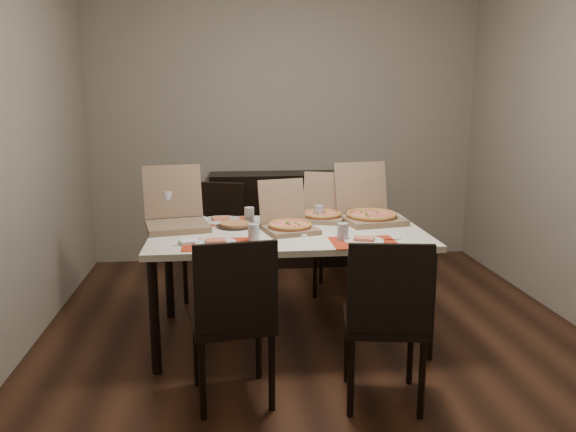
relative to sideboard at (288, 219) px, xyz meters
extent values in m
cube|color=#3B2012|center=(0.00, -1.78, -0.46)|extent=(3.80, 4.00, 0.02)
cube|color=gray|center=(0.00, 0.23, 0.85)|extent=(3.80, 0.02, 2.60)
cube|color=gray|center=(-1.91, -1.78, 0.85)|extent=(0.02, 4.00, 2.60)
cube|color=black|center=(0.00, 0.00, 0.00)|extent=(1.50, 0.40, 0.90)
cube|color=beige|center=(-0.19, -1.73, 0.28)|extent=(1.80, 1.00, 0.04)
cylinder|color=black|center=(-1.03, -2.17, -0.10)|extent=(0.06, 0.06, 0.71)
cylinder|color=black|center=(0.65, -2.17, -0.10)|extent=(0.06, 0.06, 0.71)
cylinder|color=black|center=(-1.03, -1.29, -0.10)|extent=(0.06, 0.06, 0.71)
cylinder|color=black|center=(0.65, -1.29, -0.10)|extent=(0.06, 0.06, 0.71)
cube|color=black|center=(-0.58, -2.50, 0.00)|extent=(0.47, 0.47, 0.04)
cube|color=black|center=(-0.55, -2.69, 0.25)|extent=(0.42, 0.09, 0.46)
cylinder|color=black|center=(-0.73, -2.70, -0.24)|extent=(0.04, 0.04, 0.43)
cylinder|color=black|center=(-0.37, -2.65, -0.24)|extent=(0.04, 0.04, 0.43)
cylinder|color=black|center=(-0.78, -2.34, -0.24)|extent=(0.04, 0.04, 0.43)
cylinder|color=black|center=(-0.42, -2.30, -0.24)|extent=(0.04, 0.04, 0.43)
cube|color=black|center=(0.23, -2.61, 0.00)|extent=(0.48, 0.48, 0.04)
cube|color=black|center=(0.20, -2.79, 0.25)|extent=(0.42, 0.10, 0.46)
cylinder|color=black|center=(0.02, -2.76, -0.24)|extent=(0.04, 0.04, 0.43)
cylinder|color=black|center=(0.38, -2.81, -0.24)|extent=(0.04, 0.04, 0.43)
cylinder|color=black|center=(0.08, -2.40, -0.24)|extent=(0.04, 0.04, 0.43)
cylinder|color=black|center=(0.44, -2.46, -0.24)|extent=(0.04, 0.04, 0.43)
cube|color=black|center=(-0.71, -0.91, 0.00)|extent=(0.53, 0.53, 0.04)
cube|color=black|center=(-0.65, -0.73, 0.25)|extent=(0.41, 0.15, 0.46)
cylinder|color=black|center=(-0.48, -0.79, -0.24)|extent=(0.04, 0.04, 0.43)
cylinder|color=black|center=(-0.82, -0.69, -0.24)|extent=(0.04, 0.04, 0.43)
cylinder|color=black|center=(-0.59, -1.14, -0.24)|extent=(0.04, 0.04, 0.43)
cylinder|color=black|center=(-0.93, -1.03, -0.24)|extent=(0.04, 0.04, 0.43)
cube|color=black|center=(0.34, -0.89, 0.00)|extent=(0.53, 0.53, 0.04)
cube|color=black|center=(0.39, -0.71, 0.25)|extent=(0.41, 0.15, 0.46)
cylinder|color=black|center=(0.56, -0.77, -0.24)|extent=(0.04, 0.04, 0.43)
cylinder|color=black|center=(0.22, -0.66, -0.24)|extent=(0.04, 0.04, 0.43)
cylinder|color=black|center=(0.46, -1.11, -0.24)|extent=(0.04, 0.04, 0.43)
cylinder|color=black|center=(0.11, -1.01, -0.24)|extent=(0.04, 0.04, 0.43)
cube|color=red|center=(-0.66, -2.04, 0.30)|extent=(0.40, 0.30, 0.00)
cylinder|color=white|center=(-0.66, -2.04, 0.31)|extent=(0.25, 0.25, 0.01)
cube|color=#FAC67D|center=(-0.66, -2.04, 0.33)|extent=(0.13, 0.10, 0.02)
cylinder|color=#AAADB5|center=(-0.43, -1.99, 0.36)|extent=(0.07, 0.07, 0.11)
cube|color=#B2B2B7|center=(-0.82, -2.04, 0.30)|extent=(0.20, 0.04, 0.00)
cube|color=white|center=(-0.82, -2.00, 0.31)|extent=(0.13, 0.13, 0.02)
cube|color=red|center=(0.24, -2.09, 0.30)|extent=(0.40, 0.30, 0.00)
cylinder|color=white|center=(0.24, -2.09, 0.31)|extent=(0.24, 0.24, 0.01)
cube|color=#FAC67D|center=(0.24, -2.09, 0.33)|extent=(0.14, 0.13, 0.02)
cylinder|color=#AAADB5|center=(0.12, -2.03, 0.36)|extent=(0.07, 0.07, 0.11)
cube|color=#B2B2B7|center=(0.39, -2.05, 0.30)|extent=(0.20, 0.04, 0.00)
cube|color=red|center=(-0.64, -1.41, 0.30)|extent=(0.40, 0.30, 0.00)
cylinder|color=white|center=(-0.64, -1.41, 0.31)|extent=(0.28, 0.28, 0.01)
cube|color=#FAC67D|center=(-0.64, -1.41, 0.33)|extent=(0.14, 0.12, 0.02)
cylinder|color=#AAADB5|center=(-0.43, -1.46, 0.36)|extent=(0.07, 0.07, 0.11)
cube|color=#B2B2B7|center=(-0.78, -1.37, 0.30)|extent=(0.20, 0.04, 0.00)
cube|color=white|center=(-0.80, -1.37, 0.31)|extent=(0.13, 0.13, 0.02)
cube|color=red|center=(0.25, -1.40, 0.30)|extent=(0.40, 0.30, 0.00)
cylinder|color=white|center=(0.25, -1.40, 0.31)|extent=(0.27, 0.27, 0.01)
cube|color=#FAC67D|center=(0.25, -1.40, 0.33)|extent=(0.13, 0.10, 0.02)
cylinder|color=#AAADB5|center=(0.07, -1.44, 0.36)|extent=(0.07, 0.07, 0.11)
cube|color=#B2B2B7|center=(0.42, -1.38, 0.30)|extent=(0.20, 0.04, 0.00)
cube|color=white|center=(-0.11, -1.85, 0.31)|extent=(0.16, 0.16, 0.02)
cube|color=brown|center=(-0.18, -1.76, 0.32)|extent=(0.39, 0.39, 0.03)
cube|color=brown|center=(-0.22, -1.60, 0.48)|extent=(0.33, 0.15, 0.29)
cylinder|color=#FAC67D|center=(-0.18, -1.76, 0.34)|extent=(0.34, 0.34, 0.02)
cube|color=brown|center=(0.43, -1.54, 0.32)|extent=(0.46, 0.46, 0.04)
cube|color=brown|center=(0.39, -1.34, 0.52)|extent=(0.41, 0.16, 0.36)
cylinder|color=#FAC67D|center=(0.43, -1.54, 0.35)|extent=(0.40, 0.40, 0.02)
cube|color=brown|center=(-0.93, -1.59, 0.32)|extent=(0.47, 0.47, 0.04)
cube|color=brown|center=(-0.97, -1.39, 0.52)|extent=(0.41, 0.17, 0.36)
cube|color=brown|center=(0.08, -1.44, 0.32)|extent=(0.41, 0.41, 0.03)
cube|color=brown|center=(0.14, -1.29, 0.48)|extent=(0.33, 0.17, 0.29)
cylinder|color=#FAC67D|center=(0.08, -1.44, 0.34)|extent=(0.35, 0.35, 0.02)
cylinder|color=black|center=(-0.54, -1.58, 0.31)|extent=(0.26, 0.26, 0.01)
cylinder|color=tan|center=(-0.54, -1.58, 0.32)|extent=(0.21, 0.21, 0.02)
imported|color=white|center=(-0.03, -1.50, 0.32)|extent=(0.16, 0.16, 0.03)
cylinder|color=silver|center=(-1.01, -1.38, 0.41)|extent=(0.09, 0.09, 0.23)
cylinder|color=#931106|center=(-1.01, -1.38, 0.41)|extent=(0.09, 0.09, 0.08)
cylinder|color=#931106|center=(-1.01, -1.38, 0.55)|extent=(0.03, 0.03, 0.04)
camera|label=1|loc=(-0.58, -5.34, 1.18)|focal=35.00mm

